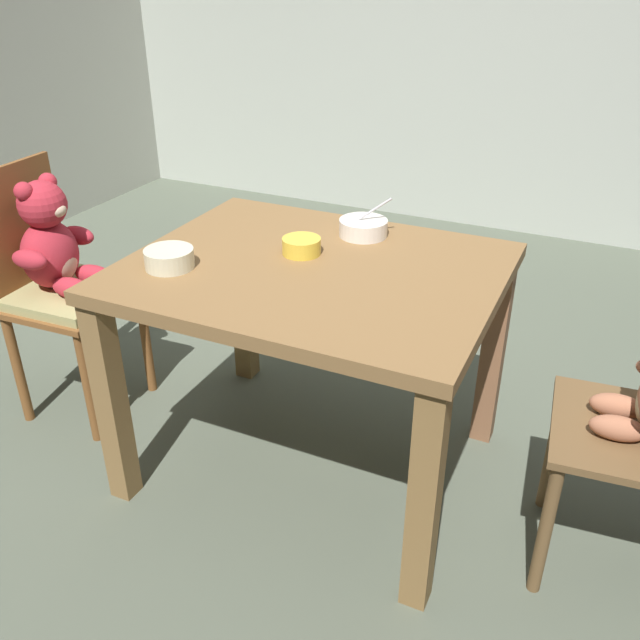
{
  "coord_description": "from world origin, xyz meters",
  "views": [
    {
      "loc": [
        0.79,
        -1.65,
        1.55
      ],
      "look_at": [
        0.0,
        0.05,
        0.53
      ],
      "focal_mm": 38.12,
      "sensor_mm": 36.0,
      "label": 1
    }
  ],
  "objects_px": {
    "teddy_chair_near_left": "(57,264)",
    "porridge_bowl_cream_near_left": "(169,258)",
    "dining_table": "(313,302)",
    "porridge_bowl_white_far_center": "(363,227)",
    "porridge_bowl_yellow_center": "(301,246)"
  },
  "relations": [
    {
      "from": "porridge_bowl_white_far_center",
      "to": "dining_table",
      "type": "bearing_deg",
      "value": -98.92
    },
    {
      "from": "teddy_chair_near_left",
      "to": "porridge_bowl_yellow_center",
      "type": "bearing_deg",
      "value": 4.89
    },
    {
      "from": "dining_table",
      "to": "porridge_bowl_cream_near_left",
      "type": "height_order",
      "value": "porridge_bowl_cream_near_left"
    },
    {
      "from": "dining_table",
      "to": "teddy_chair_near_left",
      "type": "distance_m",
      "value": 0.98
    },
    {
      "from": "teddy_chair_near_left",
      "to": "porridge_bowl_yellow_center",
      "type": "distance_m",
      "value": 0.93
    },
    {
      "from": "porridge_bowl_yellow_center",
      "to": "porridge_bowl_white_far_center",
      "type": "bearing_deg",
      "value": 62.39
    },
    {
      "from": "dining_table",
      "to": "teddy_chair_near_left",
      "type": "bearing_deg",
      "value": -176.88
    },
    {
      "from": "porridge_bowl_cream_near_left",
      "to": "porridge_bowl_yellow_center",
      "type": "height_order",
      "value": "porridge_bowl_cream_near_left"
    },
    {
      "from": "dining_table",
      "to": "porridge_bowl_white_far_center",
      "type": "xyz_separation_m",
      "value": [
        0.04,
        0.29,
        0.15
      ]
    },
    {
      "from": "porridge_bowl_cream_near_left",
      "to": "porridge_bowl_yellow_center",
      "type": "relative_size",
      "value": 1.22
    },
    {
      "from": "dining_table",
      "to": "porridge_bowl_white_far_center",
      "type": "distance_m",
      "value": 0.32
    },
    {
      "from": "porridge_bowl_white_far_center",
      "to": "porridge_bowl_cream_near_left",
      "type": "relative_size",
      "value": 1.14
    },
    {
      "from": "teddy_chair_near_left",
      "to": "porridge_bowl_cream_near_left",
      "type": "height_order",
      "value": "teddy_chair_near_left"
    },
    {
      "from": "teddy_chair_near_left",
      "to": "porridge_bowl_white_far_center",
      "type": "height_order",
      "value": "teddy_chair_near_left"
    },
    {
      "from": "teddy_chair_near_left",
      "to": "porridge_bowl_white_far_center",
      "type": "relative_size",
      "value": 5.66
    }
  ]
}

